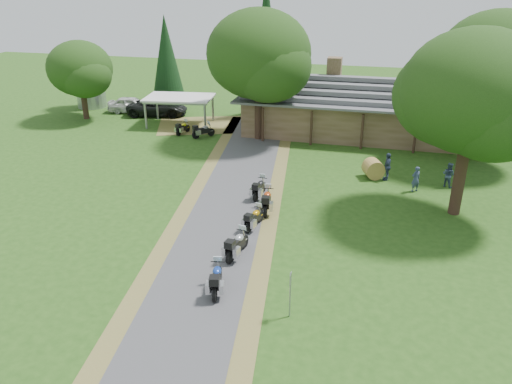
% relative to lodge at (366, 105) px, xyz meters
% --- Properties ---
extents(ground, '(120.00, 120.00, 0.00)m').
position_rel_lodge_xyz_m(ground, '(-6.00, -24.00, -2.45)').
color(ground, '#244B15').
rests_on(ground, ground).
extents(driveway, '(51.95, 51.95, 0.00)m').
position_rel_lodge_xyz_m(driveway, '(-6.50, -20.00, -2.45)').
color(driveway, '#404042').
rests_on(driveway, ground).
extents(lodge, '(21.40, 9.40, 4.90)m').
position_rel_lodge_xyz_m(lodge, '(0.00, 0.00, 0.00)').
color(lodge, brown).
rests_on(lodge, ground).
extents(silo, '(3.08, 3.08, 5.94)m').
position_rel_lodge_xyz_m(silo, '(-28.10, 2.60, 0.52)').
color(silo, gray).
rests_on(silo, ground).
extents(carport, '(6.46, 4.74, 2.60)m').
position_rel_lodge_xyz_m(carport, '(-16.52, -1.46, -1.15)').
color(carport, silver).
rests_on(carport, ground).
extents(car_white_sedan, '(3.57, 6.30, 1.98)m').
position_rel_lodge_xyz_m(car_white_sedan, '(-22.97, 1.52, -1.46)').
color(car_white_sedan, silver).
rests_on(car_white_sedan, ground).
extents(car_dark_suv, '(3.96, 6.73, 2.41)m').
position_rel_lodge_xyz_m(car_dark_suv, '(-19.98, 1.07, -1.24)').
color(car_dark_suv, black).
rests_on(car_dark_suv, ground).
extents(motorcycle_row_a, '(1.05, 2.07, 1.35)m').
position_rel_lodge_xyz_m(motorcycle_row_a, '(-4.84, -25.79, -1.77)').
color(motorcycle_row_a, '#1A3A98').
rests_on(motorcycle_row_a, ground).
extents(motorcycle_row_b, '(0.97, 2.09, 1.37)m').
position_rel_lodge_xyz_m(motorcycle_row_b, '(-4.81, -22.73, -1.76)').
color(motorcycle_row_b, '#999AA0').
rests_on(motorcycle_row_b, ground).
extents(motorcycle_row_c, '(0.96, 1.89, 1.23)m').
position_rel_lodge_xyz_m(motorcycle_row_c, '(-4.76, -19.65, -1.83)').
color(motorcycle_row_c, '#C68A0A').
rests_on(motorcycle_row_c, ground).
extents(motorcycle_row_d, '(0.97, 2.18, 1.44)m').
position_rel_lodge_xyz_m(motorcycle_row_d, '(-4.58, -17.45, -1.73)').
color(motorcycle_row_d, '#C14012').
rests_on(motorcycle_row_d, ground).
extents(motorcycle_row_e, '(0.76, 1.93, 1.29)m').
position_rel_lodge_xyz_m(motorcycle_row_e, '(-5.49, -15.56, -1.80)').
color(motorcycle_row_e, black).
rests_on(motorcycle_row_e, ground).
extents(motorcycle_carport_a, '(0.92, 1.81, 1.18)m').
position_rel_lodge_xyz_m(motorcycle_carport_a, '(-15.20, -4.15, -1.86)').
color(motorcycle_carport_a, '#EEF112').
rests_on(motorcycle_carport_a, ground).
extents(motorcycle_carport_b, '(1.69, 1.83, 1.29)m').
position_rel_lodge_xyz_m(motorcycle_carport_b, '(-13.13, -4.67, -1.81)').
color(motorcycle_carport_b, gray).
rests_on(motorcycle_carport_b, ground).
extents(person_a, '(0.69, 0.65, 1.96)m').
position_rel_lodge_xyz_m(person_a, '(3.83, -12.28, -1.47)').
color(person_a, '#354460').
rests_on(person_a, ground).
extents(person_b, '(0.67, 0.63, 1.92)m').
position_rel_lodge_xyz_m(person_b, '(5.91, -10.95, -1.49)').
color(person_b, '#354460').
rests_on(person_b, ground).
extents(person_c, '(0.49, 0.66, 2.21)m').
position_rel_lodge_xyz_m(person_c, '(2.07, -10.69, -1.34)').
color(person_c, '#354460').
rests_on(person_c, ground).
extents(hay_bale, '(1.62, 1.56, 1.28)m').
position_rel_lodge_xyz_m(hay_bale, '(1.17, -10.52, -1.81)').
color(hay_bale, olive).
rests_on(hay_bale, ground).
extents(sign_post, '(0.37, 0.06, 2.05)m').
position_rel_lodge_xyz_m(sign_post, '(-1.44, -26.80, -1.42)').
color(sign_post, gray).
rests_on(sign_post, ground).
extents(oak_lodge_left, '(8.30, 8.30, 11.22)m').
position_rel_lodge_xyz_m(oak_lodge_left, '(-8.49, -3.92, 3.16)').
color(oak_lodge_left, '#193610').
rests_on(oak_lodge_left, ground).
extents(oak_lodge_right, '(8.19, 8.19, 11.59)m').
position_rel_lodge_xyz_m(oak_lodge_right, '(8.69, -5.00, 3.35)').
color(oak_lodge_right, '#193610').
rests_on(oak_lodge_right, ground).
extents(oak_driveway, '(7.75, 7.75, 11.37)m').
position_rel_lodge_xyz_m(oak_driveway, '(5.93, -15.03, 3.24)').
color(oak_driveway, '#193610').
rests_on(oak_driveway, ground).
extents(oak_silo, '(5.96, 5.96, 7.67)m').
position_rel_lodge_xyz_m(oak_silo, '(-26.14, -1.72, 1.39)').
color(oak_silo, '#193610').
rests_on(oak_silo, ground).
extents(cedar_near, '(3.40, 3.40, 12.83)m').
position_rel_lodge_xyz_m(cedar_near, '(-9.77, 3.94, 3.96)').
color(cedar_near, black).
rests_on(cedar_near, ground).
extents(cedar_far, '(3.39, 3.39, 9.22)m').
position_rel_lodge_xyz_m(cedar_far, '(-20.08, 4.25, 2.16)').
color(cedar_far, black).
rests_on(cedar_far, ground).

